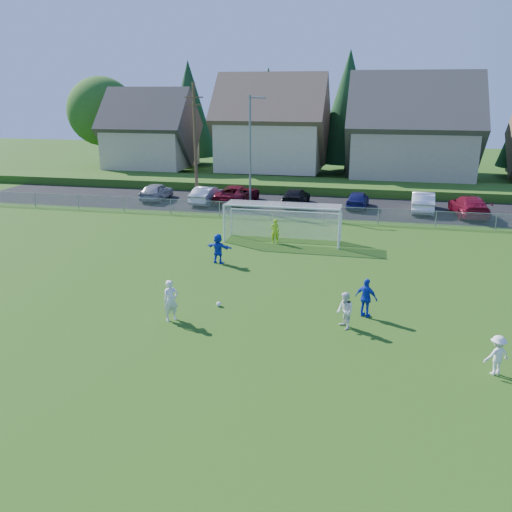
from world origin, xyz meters
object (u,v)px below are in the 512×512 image
object	(u,v)px
soccer_ball	(219,304)
player_white_a	(171,301)
player_blue_a	(366,298)
car_c	(237,194)
car_d	(296,197)
goalkeeper	(275,231)
car_f	(423,202)
player_white_c	(497,355)
car_g	(469,206)
car_a	(157,191)
player_white_b	(345,311)
player_blue_b	(218,248)
car_b	(207,195)
soccer_goal	(283,217)
car_e	(358,200)

from	to	relation	value
soccer_ball	player_white_a	xyz separation A→B (m)	(-1.53, -1.89, 0.78)
soccer_ball	player_blue_a	bearing A→B (deg)	2.40
player_blue_a	car_c	xyz separation A→B (m)	(-11.51, 22.61, -0.09)
car_d	goalkeeper	bearing A→B (deg)	94.17
goalkeeper	car_f	size ratio (longest dim) A/B	0.32
player_white_c	player_blue_a	world-z (taller)	player_blue_a
car_f	player_white_a	bearing A→B (deg)	67.21
car_g	car_a	bearing A→B (deg)	-7.30
player_white_b	player_blue_b	distance (m)	10.51
car_b	soccer_goal	size ratio (longest dim) A/B	0.61
player_white_b	car_c	bearing A→B (deg)	173.53
car_g	goalkeeper	bearing A→B (deg)	33.73
car_f	soccer_goal	distance (m)	14.62
player_white_a	car_a	distance (m)	26.81
soccer_ball	car_d	xyz separation A→B (m)	(0.04, 23.12, 0.58)
car_c	player_white_c	bearing A→B (deg)	128.69
player_white_a	player_blue_a	distance (m)	8.34
player_blue_a	car_c	world-z (taller)	player_blue_a
player_white_a	soccer_goal	bearing A→B (deg)	35.41
player_blue_b	car_d	world-z (taller)	player_blue_b
car_e	car_d	bearing A→B (deg)	2.11
player_blue_a	car_b	world-z (taller)	player_blue_a
player_blue_b	car_c	distance (m)	17.00
soccer_ball	car_g	world-z (taller)	car_g
player_blue_a	car_e	world-z (taller)	player_blue_a
player_blue_a	car_g	xyz separation A→B (m)	(7.25, 21.55, -0.07)
player_blue_a	car_e	xyz separation A→B (m)	(-1.29, 22.74, -0.16)
car_a	car_d	xyz separation A→B (m)	(12.40, 0.48, -0.06)
car_g	player_white_b	bearing A→B (deg)	65.15
player_blue_b	car_b	world-z (taller)	player_blue_b
soccer_ball	car_e	xyz separation A→B (m)	(5.23, 23.01, 0.60)
player_white_a	player_white_b	xyz separation A→B (m)	(7.24, 0.75, -0.11)
soccer_ball	car_f	xyz separation A→B (m)	(10.38, 22.70, 0.70)
goalkeeper	car_e	world-z (taller)	goalkeeper
player_white_c	soccer_goal	xyz separation A→B (m)	(-10.08, 15.34, 0.91)
goalkeeper	car_f	xyz separation A→B (m)	(9.85, 11.70, 0.03)
car_f	car_g	bearing A→B (deg)	168.52
car_a	car_f	distance (m)	22.73
goalkeeper	car_f	world-z (taller)	car_f
goalkeeper	car_c	xyz separation A→B (m)	(-5.52, 11.88, -0.01)
player_white_a	car_b	world-z (taller)	player_white_a
player_white_c	player_blue_b	bearing A→B (deg)	-64.57
player_blue_a	car_f	distance (m)	22.76
car_d	soccer_goal	bearing A→B (deg)	96.37
car_f	soccer_goal	xyz separation A→B (m)	(-9.43, -11.15, 0.82)
player_blue_a	player_white_b	bearing A→B (deg)	84.98
player_white_b	player_blue_b	size ratio (longest dim) A/B	0.91
player_white_c	car_e	xyz separation A→B (m)	(-5.80, 26.79, -0.01)
player_white_c	player_blue_a	bearing A→B (deg)	-68.74
car_c	car_g	xyz separation A→B (m)	(18.76, -1.06, 0.02)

